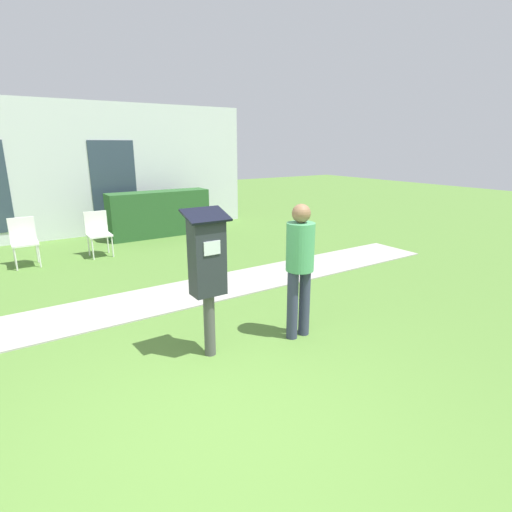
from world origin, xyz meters
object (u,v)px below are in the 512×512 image
at_px(outdoor_chair_left, 24,238).
at_px(outdoor_chair_middle, 98,230).
at_px(person_standing, 300,261).
at_px(parking_meter, 207,265).

height_order(outdoor_chair_left, outdoor_chair_middle, same).
relative_size(person_standing, outdoor_chair_left, 1.76).
xyz_separation_m(person_standing, outdoor_chair_middle, (-1.11, 5.04, -0.40)).
bearing_deg(parking_meter, outdoor_chair_middle, 90.51).
xyz_separation_m(person_standing, outdoor_chair_left, (-2.43, 5.06, -0.40)).
distance_m(parking_meter, outdoor_chair_left, 5.09).
bearing_deg(outdoor_chair_left, parking_meter, -68.41).
bearing_deg(outdoor_chair_middle, parking_meter, -75.14).
bearing_deg(person_standing, outdoor_chair_middle, 135.57).
bearing_deg(parking_meter, outdoor_chair_left, 105.56).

